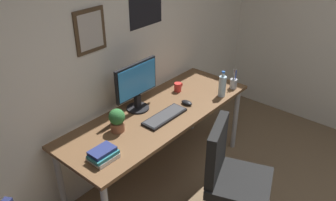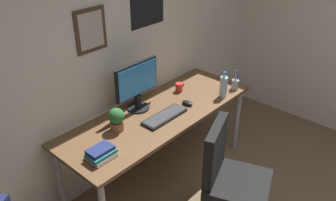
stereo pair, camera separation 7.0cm
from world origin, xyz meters
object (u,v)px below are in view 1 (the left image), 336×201
computer_mouse (187,103)px  pen_cup (234,83)px  office_chair (230,174)px  water_bottle (222,86)px  coffee_mug_near (178,87)px  book_stack_left (103,155)px  monitor (137,85)px  keyboard (165,116)px  potted_plant (117,119)px

computer_mouse → pen_cup: pen_cup is taller
office_chair → computer_mouse: (0.33, 0.68, 0.24)m
water_bottle → pen_cup: size_ratio=1.26×
coffee_mug_near → pen_cup: 0.55m
book_stack_left → pen_cup: bearing=-4.7°
office_chair → monitor: monitor is taller
office_chair → computer_mouse: 0.79m
office_chair → pen_cup: office_chair is taller
computer_mouse → keyboard: bearing=179.3°
keyboard → book_stack_left: size_ratio=2.14×
monitor → office_chair: bearing=-89.1°
monitor → pen_cup: (0.90, -0.44, -0.19)m
pen_cup → office_chair: bearing=-148.9°
computer_mouse → book_stack_left: 1.00m
computer_mouse → water_bottle: bearing=-23.5°
office_chair → coffee_mug_near: office_chair is taller
water_bottle → pen_cup: (0.21, -0.00, -0.05)m
keyboard → coffee_mug_near: 0.51m
pen_cup → monitor: bearing=154.0°
keyboard → pen_cup: pen_cup is taller
monitor → coffee_mug_near: (0.49, -0.06, -0.20)m
office_chair → computer_mouse: bearing=64.5°
keyboard → potted_plant: bearing=157.4°
book_stack_left → water_bottle: bearing=-5.4°
computer_mouse → coffee_mug_near: (0.15, 0.23, 0.02)m
keyboard → potted_plant: (-0.39, 0.16, 0.09)m
water_bottle → pen_cup: water_bottle is taller
coffee_mug_near → pen_cup: pen_cup is taller
potted_plant → book_stack_left: bearing=-148.9°
water_bottle → computer_mouse: bearing=156.5°
office_chair → water_bottle: bearing=38.4°
office_chair → potted_plant: (-0.36, 0.85, 0.32)m
monitor → computer_mouse: monitor is taller
water_bottle → office_chair: bearing=-141.6°
potted_plant → book_stack_left: 0.37m
keyboard → potted_plant: size_ratio=2.21×
coffee_mug_near → pen_cup: bearing=-43.0°
computer_mouse → pen_cup: bearing=-15.1°
keyboard → computer_mouse: computer_mouse is taller
water_bottle → potted_plant: size_ratio=1.29×
water_bottle → potted_plant: (-1.03, 0.32, -0.00)m
coffee_mug_near → book_stack_left: bearing=-167.9°
office_chair → coffee_mug_near: bearing=62.2°
computer_mouse → office_chair: bearing=-115.5°
keyboard → pen_cup: bearing=-10.2°
pen_cup → keyboard: bearing=169.8°
keyboard → monitor: bearing=98.2°
potted_plant → book_stack_left: size_ratio=0.97×
coffee_mug_near → potted_plant: (-0.84, -0.06, 0.06)m
computer_mouse → book_stack_left: (-1.00, -0.02, 0.02)m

